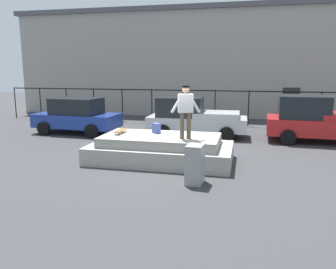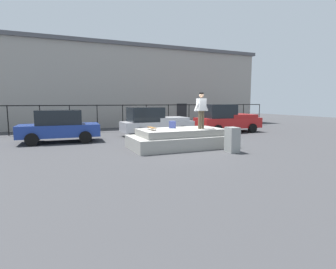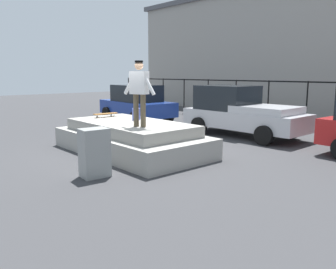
{
  "view_description": "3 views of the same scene",
  "coord_description": "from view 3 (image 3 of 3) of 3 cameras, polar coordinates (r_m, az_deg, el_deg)",
  "views": [
    {
      "loc": [
        2.6,
        -10.83,
        3.06
      ],
      "look_at": [
        -0.19,
        1.14,
        0.68
      ],
      "focal_mm": 35.7,
      "sensor_mm": 36.0,
      "label": 1
    },
    {
      "loc": [
        -5.67,
        -11.45,
        2.16
      ],
      "look_at": [
        -0.46,
        0.64,
        0.54
      ],
      "focal_mm": 28.55,
      "sensor_mm": 36.0,
      "label": 2
    },
    {
      "loc": [
        8.0,
        -5.85,
        2.27
      ],
      "look_at": [
        0.09,
        1.08,
        0.41
      ],
      "focal_mm": 37.15,
      "sensor_mm": 36.0,
      "label": 3
    }
  ],
  "objects": [
    {
      "name": "ground_plane",
      "position": [
        10.16,
        -4.93,
        -2.9
      ],
      "size": [
        60.0,
        60.0,
        0.0
      ],
      "primitive_type": "plane",
      "color": "#38383A"
    },
    {
      "name": "concrete_ledge",
      "position": [
        10.11,
        -6.09,
        -0.64
      ],
      "size": [
        4.78,
        2.49,
        0.89
      ],
      "color": "#9E9B93",
      "rests_on": "ground_plane"
    },
    {
      "name": "skateboarder",
      "position": [
        9.01,
        -4.74,
        7.51
      ],
      "size": [
        0.94,
        0.4,
        1.7
      ],
      "color": "brown",
      "rests_on": "concrete_ledge"
    },
    {
      "name": "skateboard",
      "position": [
        11.25,
        -10.19,
        3.34
      ],
      "size": [
        0.24,
        0.79,
        0.12
      ],
      "color": "brown",
      "rests_on": "concrete_ledge"
    },
    {
      "name": "backpack",
      "position": [
        10.44,
        -5.23,
        3.35
      ],
      "size": [
        0.34,
        0.34,
        0.35
      ],
      "primitive_type": "cube",
      "rotation": [
        0.0,
        0.0,
        5.49
      ],
      "color": "#3F4C99",
      "rests_on": "concrete_ledge"
    },
    {
      "name": "car_blue_sedan_near",
      "position": [
        16.61,
        -5.16,
        5.16
      ],
      "size": [
        4.15,
        2.22,
        1.72
      ],
      "color": "navy",
      "rests_on": "ground_plane"
    },
    {
      "name": "car_silver_pickup_mid",
      "position": [
        12.95,
        11.76,
        3.73
      ],
      "size": [
        4.56,
        2.02,
        1.81
      ],
      "color": "#B7B7BC",
      "rests_on": "ground_plane"
    },
    {
      "name": "utility_box",
      "position": [
        7.81,
        -11.96,
        -2.97
      ],
      "size": [
        0.49,
        0.64,
        1.08
      ],
      "primitive_type": "cube",
      "rotation": [
        0.0,
        0.0,
        -0.09
      ],
      "color": "gray",
      "rests_on": "ground_plane"
    },
    {
      "name": "fence_row",
      "position": [
        16.06,
        18.93,
        6.11
      ],
      "size": [
        24.06,
        0.06,
        1.95
      ],
      "color": "black",
      "rests_on": "ground_plane"
    }
  ]
}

